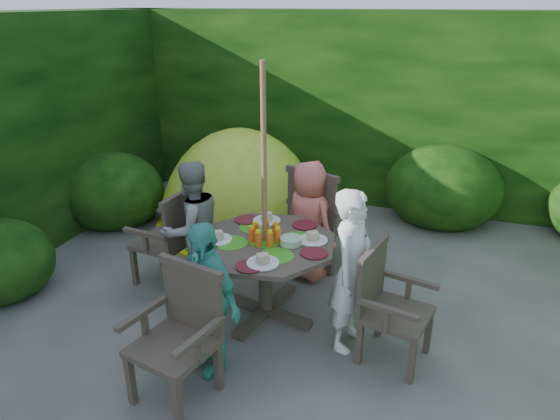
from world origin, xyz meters
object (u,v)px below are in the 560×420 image
(garden_chair_left, at_px, (170,236))
(child_front, at_px, (206,298))
(garden_chair_right, at_px, (388,304))
(child_left, at_px, (192,229))
(garden_chair_front, at_px, (180,332))
(dome_tent, at_px, (240,224))
(child_right, at_px, (352,271))
(patio_table, at_px, (266,253))
(garden_chair_back, at_px, (321,215))
(child_back, at_px, (309,221))
(parasol_pole, at_px, (264,200))

(garden_chair_left, xyz_separation_m, child_front, (0.90, -1.02, 0.11))
(garden_chair_right, bearing_deg, child_left, 91.05)
(garden_chair_front, bearing_deg, dome_tent, 118.02)
(child_right, bearing_deg, patio_table, 90.18)
(child_left, bearing_deg, garden_chair_left, -73.26)
(child_left, distance_m, child_front, 1.13)
(garden_chair_back, relative_size, child_right, 0.77)
(garden_chair_front, bearing_deg, child_front, 91.15)
(dome_tent, bearing_deg, child_front, -54.98)
(patio_table, distance_m, child_back, 0.80)
(parasol_pole, relative_size, dome_tent, 0.89)
(patio_table, xyz_separation_m, garden_chair_left, (-1.08, 0.24, -0.12))
(patio_table, relative_size, garden_chair_front, 1.61)
(garden_chair_front, xyz_separation_m, child_left, (-0.55, 1.24, 0.16))
(patio_table, height_order, garden_chair_back, garden_chair_back)
(patio_table, relative_size, parasol_pole, 0.68)
(garden_chair_front, bearing_deg, child_back, 90.94)
(garden_chair_front, height_order, child_back, child_back)
(parasol_pole, height_order, garden_chair_front, parasol_pole)
(patio_table, height_order, child_right, child_right)
(child_left, bearing_deg, garden_chair_back, 162.39)
(child_back, bearing_deg, garden_chair_left, 53.24)
(garden_chair_left, bearing_deg, garden_chair_back, 129.36)
(garden_chair_back, distance_m, child_right, 1.36)
(garden_chair_back, xyz_separation_m, dome_tent, (-1.20, 0.67, -0.55))
(parasol_pole, relative_size, child_front, 1.82)
(garden_chair_right, bearing_deg, garden_chair_front, 135.98)
(child_front, bearing_deg, garden_chair_front, -75.26)
(parasol_pole, bearing_deg, child_back, 77.76)
(garden_chair_left, distance_m, child_front, 1.37)
(garden_chair_right, relative_size, garden_chair_left, 0.95)
(parasol_pole, bearing_deg, child_left, 167.76)
(garden_chair_right, bearing_deg, child_front, 127.04)
(child_front, bearing_deg, garden_chair_right, 50.53)
(garden_chair_left, relative_size, child_left, 0.71)
(child_back, bearing_deg, child_right, 152.44)
(child_front, bearing_deg, patio_table, 104.19)
(parasol_pole, xyz_separation_m, garden_chair_front, (-0.23, -1.07, -0.61))
(garden_chair_front, height_order, child_left, child_left)
(garden_chair_left, height_order, child_back, child_back)
(garden_chair_left, bearing_deg, garden_chair_right, 84.32)
(garden_chair_back, height_order, child_left, child_left)
(child_left, height_order, child_back, child_left)
(child_front, xyz_separation_m, dome_tent, (-0.81, 2.52, -0.60))
(garden_chair_left, bearing_deg, child_right, 84.25)
(patio_table, distance_m, garden_chair_back, 1.09)
(garden_chair_front, bearing_deg, patio_table, 90.75)
(patio_table, xyz_separation_m, garden_chair_right, (1.07, -0.23, -0.14))
(parasol_pole, distance_m, garden_chair_right, 1.27)
(patio_table, height_order, dome_tent, dome_tent)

